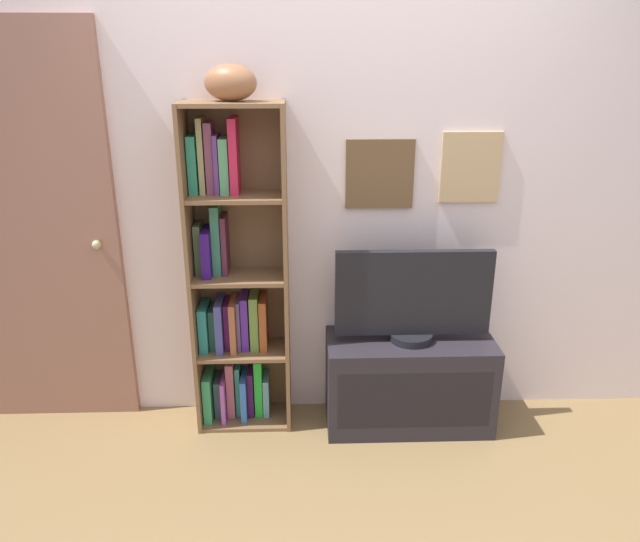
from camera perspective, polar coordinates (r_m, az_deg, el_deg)
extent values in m
cube|color=silver|center=(3.08, 0.97, 8.64)|extent=(4.80, 0.06, 2.57)
cube|color=brown|center=(3.05, 5.64, 9.05)|extent=(0.34, 0.02, 0.34)
cube|color=#AC7F7E|center=(3.05, 5.65, 9.03)|extent=(0.29, 0.01, 0.29)
cube|color=tan|center=(3.14, 13.98, 9.43)|extent=(0.30, 0.02, 0.35)
cube|color=#8FA3A7|center=(3.13, 14.00, 9.41)|extent=(0.25, 0.01, 0.30)
cube|color=brown|center=(3.08, -11.87, -0.42)|extent=(0.02, 0.27, 1.68)
cube|color=brown|center=(3.04, -3.18, -0.33)|extent=(0.02, 0.27, 1.68)
cube|color=brown|center=(3.17, -7.35, 0.44)|extent=(0.49, 0.01, 1.68)
cube|color=brown|center=(3.43, -6.92, -13.46)|extent=(0.45, 0.26, 0.02)
cube|color=brown|center=(3.22, -7.22, -7.38)|extent=(0.45, 0.26, 0.02)
cube|color=brown|center=(3.06, -7.55, -0.55)|extent=(0.45, 0.26, 0.02)
cube|color=brown|center=(2.94, -7.92, 6.94)|extent=(0.45, 0.26, 0.02)
cube|color=brown|center=(2.87, -8.34, 15.30)|extent=(0.45, 0.26, 0.02)
cube|color=#32935B|center=(3.39, -10.35, -11.26)|extent=(0.04, 0.21, 0.26)
cube|color=#3B515C|center=(3.42, -9.47, -11.36)|extent=(0.04, 0.16, 0.22)
cube|color=#A14EAC|center=(3.39, -8.93, -11.46)|extent=(0.02, 0.21, 0.24)
cube|color=#A95A68|center=(3.38, -8.31, -10.62)|extent=(0.04, 0.16, 0.32)
cube|color=teal|center=(3.40, -7.64, -10.77)|extent=(0.02, 0.14, 0.29)
cube|color=#3368BD|center=(3.38, -7.09, -11.40)|extent=(0.03, 0.20, 0.24)
cube|color=#3C134F|center=(3.39, -6.47, -11.05)|extent=(0.03, 0.15, 0.26)
cube|color=green|center=(3.37, -5.76, -10.53)|extent=(0.04, 0.15, 0.33)
cube|color=#5992A0|center=(3.40, -5.04, -11.36)|extent=(0.03, 0.16, 0.22)
cube|color=#267B77|center=(3.21, -10.75, -5.07)|extent=(0.04, 0.19, 0.24)
cube|color=#245A43|center=(3.23, -9.94, -5.12)|extent=(0.03, 0.16, 0.22)
cube|color=#40428C|center=(3.19, -9.33, -4.89)|extent=(0.04, 0.21, 0.27)
cube|color=#5F1B62|center=(3.21, -8.62, -4.86)|extent=(0.03, 0.16, 0.25)
cube|color=#9A5836|center=(3.18, -8.07, -4.89)|extent=(0.03, 0.21, 0.27)
cube|color=#634E82|center=(3.20, -7.56, -4.75)|extent=(0.02, 0.17, 0.27)
cube|color=#4F2699|center=(3.19, -7.01, -4.61)|extent=(0.04, 0.17, 0.29)
cube|color=olive|center=(3.18, -6.15, -4.56)|extent=(0.04, 0.17, 0.30)
cube|color=brown|center=(3.18, -5.33, -4.75)|extent=(0.04, 0.18, 0.28)
cube|color=#4D6742|center=(3.09, -11.27, 2.15)|extent=(0.03, 0.14, 0.26)
cube|color=#2F106C|center=(3.06, -10.49, 1.82)|extent=(0.04, 0.19, 0.23)
cube|color=#367960|center=(3.06, -9.65, 3.01)|extent=(0.04, 0.14, 0.35)
cube|color=#4F2236|center=(3.06, -8.90, 2.53)|extent=(0.03, 0.15, 0.30)
cube|color=#2B8766|center=(2.98, -11.77, 9.80)|extent=(0.04, 0.15, 0.27)
cube|color=#98935D|center=(2.98, -11.00, 10.61)|extent=(0.03, 0.14, 0.35)
cube|color=#7A3D58|center=(2.97, -10.26, 10.44)|extent=(0.04, 0.14, 0.33)
cube|color=#61317C|center=(2.97, -9.62, 9.92)|extent=(0.02, 0.15, 0.28)
cube|color=#55A06B|center=(2.96, -8.90, 9.79)|extent=(0.04, 0.15, 0.26)
cube|color=#C92145|center=(2.94, -8.05, 10.68)|extent=(0.04, 0.16, 0.36)
ellipsoid|color=brown|center=(2.87, -8.43, 17.11)|extent=(0.29, 0.23, 0.16)
cube|color=#262229|center=(3.29, 8.31, -10.25)|extent=(0.86, 0.38, 0.49)
cube|color=black|center=(3.14, 8.89, -11.92)|extent=(0.78, 0.01, 0.31)
cylinder|color=black|center=(3.17, 8.55, -6.10)|extent=(0.22, 0.22, 0.04)
cube|color=black|center=(3.07, 8.78, -2.05)|extent=(0.79, 0.04, 0.44)
cube|color=#A8CBE7|center=(3.06, 8.83, -2.14)|extent=(0.75, 0.01, 0.40)
cube|color=#8D6050|center=(3.36, -25.46, 3.09)|extent=(0.86, 0.04, 2.05)
cube|color=brown|center=(3.27, -26.64, 9.88)|extent=(0.55, 0.01, 0.74)
cube|color=brown|center=(3.49, -24.46, -4.07)|extent=(0.55, 0.01, 0.74)
sphere|color=tan|center=(3.22, -20.28, 2.35)|extent=(0.04, 0.04, 0.04)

